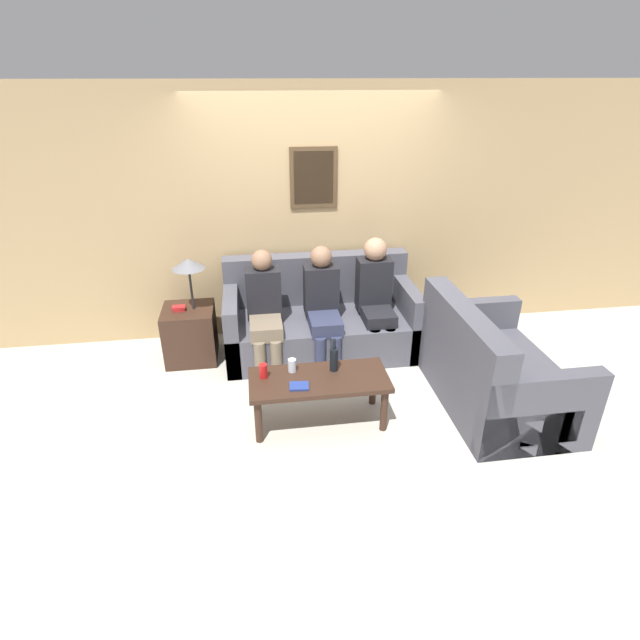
{
  "coord_description": "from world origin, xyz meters",
  "views": [
    {
      "loc": [
        -0.68,
        -4.07,
        2.65
      ],
      "look_at": [
        -0.1,
        -0.1,
        0.65
      ],
      "focal_mm": 28.0,
      "sensor_mm": 36.0,
      "label": 1
    }
  ],
  "objects_px": {
    "person_middle": "(323,302)",
    "person_right": "(376,294)",
    "drinking_glass": "(292,365)",
    "person_left": "(265,307)",
    "couch_main": "(320,321)",
    "coffee_table": "(319,384)",
    "wine_bottle": "(334,359)",
    "couch_side": "(491,372)"
  },
  "relations": [
    {
      "from": "couch_main",
      "to": "coffee_table",
      "type": "height_order",
      "value": "couch_main"
    },
    {
      "from": "person_left",
      "to": "couch_main",
      "type": "bearing_deg",
      "value": 20.01
    },
    {
      "from": "wine_bottle",
      "to": "person_left",
      "type": "bearing_deg",
      "value": 118.73
    },
    {
      "from": "couch_main",
      "to": "person_right",
      "type": "distance_m",
      "value": 0.66
    },
    {
      "from": "couch_side",
      "to": "coffee_table",
      "type": "relative_size",
      "value": 1.28
    },
    {
      "from": "wine_bottle",
      "to": "drinking_glass",
      "type": "height_order",
      "value": "wine_bottle"
    },
    {
      "from": "person_right",
      "to": "coffee_table",
      "type": "bearing_deg",
      "value": -123.45
    },
    {
      "from": "person_left",
      "to": "person_middle",
      "type": "distance_m",
      "value": 0.58
    },
    {
      "from": "couch_side",
      "to": "coffee_table",
      "type": "height_order",
      "value": "couch_side"
    },
    {
      "from": "person_left",
      "to": "person_right",
      "type": "relative_size",
      "value": 0.95
    },
    {
      "from": "couch_side",
      "to": "coffee_table",
      "type": "bearing_deg",
      "value": 91.74
    },
    {
      "from": "drinking_glass",
      "to": "person_middle",
      "type": "height_order",
      "value": "person_middle"
    },
    {
      "from": "drinking_glass",
      "to": "couch_side",
      "type": "bearing_deg",
      "value": -2.85
    },
    {
      "from": "person_middle",
      "to": "person_right",
      "type": "distance_m",
      "value": 0.55
    },
    {
      "from": "coffee_table",
      "to": "wine_bottle",
      "type": "xyz_separation_m",
      "value": [
        0.14,
        0.1,
        0.17
      ]
    },
    {
      "from": "couch_side",
      "to": "couch_main",
      "type": "bearing_deg",
      "value": 47.5
    },
    {
      "from": "couch_side",
      "to": "person_middle",
      "type": "relative_size",
      "value": 1.27
    },
    {
      "from": "drinking_glass",
      "to": "person_middle",
      "type": "distance_m",
      "value": 1.02
    },
    {
      "from": "couch_main",
      "to": "couch_side",
      "type": "height_order",
      "value": "same"
    },
    {
      "from": "person_right",
      "to": "person_middle",
      "type": "bearing_deg",
      "value": -173.84
    },
    {
      "from": "couch_main",
      "to": "wine_bottle",
      "type": "relative_size",
      "value": 6.71
    },
    {
      "from": "couch_main",
      "to": "person_left",
      "type": "xyz_separation_m",
      "value": [
        -0.58,
        -0.21,
        0.3
      ]
    },
    {
      "from": "coffee_table",
      "to": "person_left",
      "type": "height_order",
      "value": "person_left"
    },
    {
      "from": "coffee_table",
      "to": "couch_main",
      "type": "bearing_deg",
      "value": 81.37
    },
    {
      "from": "person_middle",
      "to": "person_right",
      "type": "height_order",
      "value": "person_right"
    },
    {
      "from": "person_right",
      "to": "couch_main",
      "type": "bearing_deg",
      "value": 165.52
    },
    {
      "from": "couch_main",
      "to": "coffee_table",
      "type": "distance_m",
      "value": 1.28
    },
    {
      "from": "coffee_table",
      "to": "couch_side",
      "type": "bearing_deg",
      "value": 1.74
    },
    {
      "from": "couch_main",
      "to": "person_left",
      "type": "bearing_deg",
      "value": -159.99
    },
    {
      "from": "couch_main",
      "to": "drinking_glass",
      "type": "distance_m",
      "value": 1.21
    },
    {
      "from": "wine_bottle",
      "to": "couch_side",
      "type": "bearing_deg",
      "value": -2.29
    },
    {
      "from": "person_left",
      "to": "person_middle",
      "type": "relative_size",
      "value": 0.99
    },
    {
      "from": "coffee_table",
      "to": "person_right",
      "type": "distance_m",
      "value": 1.37
    },
    {
      "from": "couch_main",
      "to": "person_left",
      "type": "height_order",
      "value": "person_left"
    },
    {
      "from": "couch_side",
      "to": "wine_bottle",
      "type": "xyz_separation_m",
      "value": [
        -1.38,
        0.06,
        0.23
      ]
    },
    {
      "from": "couch_main",
      "to": "couch_side",
      "type": "relative_size",
      "value": 1.33
    },
    {
      "from": "drinking_glass",
      "to": "person_left",
      "type": "xyz_separation_m",
      "value": [
        -0.18,
        0.92,
        0.12
      ]
    },
    {
      "from": "couch_main",
      "to": "person_right",
      "type": "height_order",
      "value": "person_right"
    },
    {
      "from": "couch_main",
      "to": "couch_side",
      "type": "xyz_separation_m",
      "value": [
        1.33,
        -1.22,
        0.0
      ]
    },
    {
      "from": "coffee_table",
      "to": "person_right",
      "type": "height_order",
      "value": "person_right"
    },
    {
      "from": "coffee_table",
      "to": "person_right",
      "type": "bearing_deg",
      "value": 56.55
    },
    {
      "from": "coffee_table",
      "to": "wine_bottle",
      "type": "relative_size",
      "value": 3.92
    }
  ]
}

